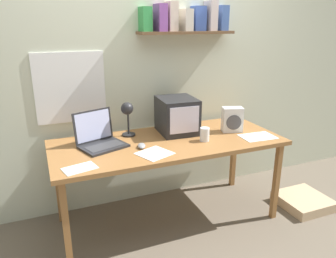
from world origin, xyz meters
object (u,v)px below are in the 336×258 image
Objects in this scene: desk_lamp at (127,113)px; crt_monitor at (177,115)px; computer_mouse at (142,146)px; loose_paper_near_laptop at (80,168)px; corner_desk at (168,147)px; open_notebook at (155,153)px; space_heater at (232,120)px; juice_glass at (205,135)px; floor_cushion at (303,201)px; laptop at (99,137)px; loose_paper_near_monitor at (258,137)px.

crt_monitor is at bearing 16.11° from desk_lamp.
computer_mouse is 0.48× the size of loose_paper_near_laptop.
open_notebook is at bearing -131.86° from corner_desk.
open_notebook is at bearing 5.71° from loose_paper_near_laptop.
corner_desk is 8.66× the size of space_heater.
desk_lamp reaches higher than space_heater.
crt_monitor is 1.02m from loose_paper_near_laptop.
open_notebook is at bearing -167.60° from juice_glass.
desk_lamp is at bearing 100.94° from open_notebook.
corner_desk is at bearing -15.67° from desk_lamp.
corner_desk is 0.44m from desk_lamp.
floor_cushion is at bearing -9.77° from juice_glass.
space_heater is (0.46, -0.16, -0.05)m from crt_monitor.
juice_glass is 0.46× the size of loose_paper_near_laptop.
crt_monitor is 1.29× the size of open_notebook.
loose_paper_near_laptop is (-1.02, -0.16, -0.05)m from juice_glass.
desk_lamp is at bearing 179.66° from crt_monitor.
space_heater is (0.62, 0.01, 0.16)m from corner_desk.
loose_paper_near_laptop reaches higher than corner_desk.
corner_desk is at bearing 20.28° from loose_paper_near_laptop.
desk_lamp is at bearing 162.50° from floor_cushion.
open_notebook is (0.08, -0.42, -0.21)m from desk_lamp.
juice_glass is at bearing 8.84° from loose_paper_near_laptop.
corner_desk is at bearing -30.31° from laptop.
laptop reaches higher than loose_paper_near_monitor.
juice_glass is at bearing -23.09° from corner_desk.
crt_monitor is at bearing 26.38° from loose_paper_near_laptop.
open_notebook is (0.34, -0.33, -0.07)m from laptop.
loose_paper_near_monitor is (1.49, 0.07, 0.00)m from loose_paper_near_laptop.
loose_paper_near_monitor is (0.12, -0.21, -0.11)m from space_heater.
loose_paper_near_monitor is (0.94, 0.01, 0.00)m from open_notebook.
space_heater is at bearing 15.77° from open_notebook.
space_heater is at bearing 11.80° from loose_paper_near_laptop.
space_heater is at bearing 119.72° from loose_paper_near_monitor.
juice_glass is 1.04m from loose_paper_near_laptop.
crt_monitor reaches higher than floor_cushion.
crt_monitor reaches higher than loose_paper_near_monitor.
juice_glass is at bearing -5.22° from computer_mouse.
desk_lamp is 1.12m from loose_paper_near_monitor.
computer_mouse reaches higher than floor_cushion.
crt_monitor is 1.23× the size of desk_lamp.
laptop is (-0.70, -0.07, -0.09)m from crt_monitor.
laptop is 0.34m from computer_mouse.
corner_desk is 0.77m from loose_paper_near_monitor.
juice_glass reaches higher than loose_paper_near_monitor.
juice_glass is (0.12, -0.29, -0.10)m from crt_monitor.
juice_glass is 0.37m from space_heater.
laptop is at bearing -171.06° from crt_monitor.
juice_glass is at bearing 12.40° from open_notebook.
crt_monitor is at bearing 30.71° from computer_mouse.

